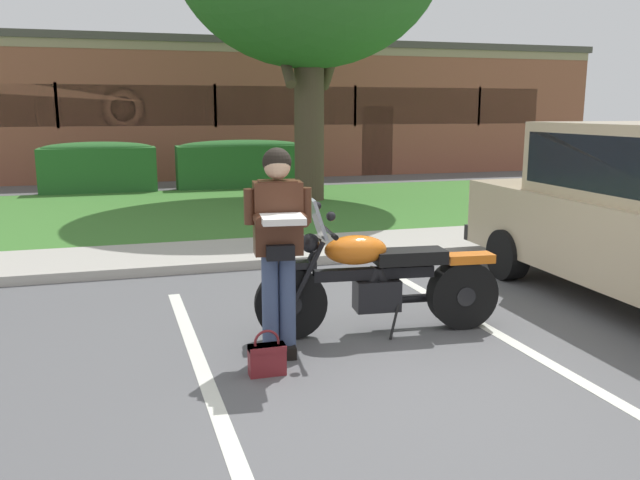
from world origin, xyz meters
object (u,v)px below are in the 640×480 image
(brick_building, at_px, (198,109))
(rider_person, at_px, (278,236))
(hedge_left, at_px, (98,167))
(hedge_center_left, at_px, (241,163))
(motorcycle, at_px, (388,280))
(handbag, at_px, (267,357))

(brick_building, bearing_deg, rider_person, -94.26)
(rider_person, xyz_separation_m, brick_building, (1.37, 18.36, 1.00))
(rider_person, relative_size, hedge_left, 0.64)
(hedge_center_left, bearing_deg, rider_person, -98.25)
(motorcycle, height_order, rider_person, rider_person)
(brick_building, bearing_deg, handbag, -94.72)
(handbag, distance_m, hedge_center_left, 12.02)
(hedge_center_left, relative_size, brick_building, 0.13)
(motorcycle, xyz_separation_m, handbag, (-1.25, -0.65, -0.34))
(handbag, distance_m, hedge_left, 11.98)
(rider_person, bearing_deg, motorcycle, 16.01)
(handbag, bearing_deg, hedge_left, 97.63)
(hedge_center_left, bearing_deg, brick_building, 92.54)
(hedge_center_left, bearing_deg, handbag, -98.85)
(motorcycle, bearing_deg, brick_building, 89.06)
(hedge_left, bearing_deg, rider_person, -81.27)
(rider_person, distance_m, brick_building, 18.44)
(rider_person, relative_size, hedge_center_left, 0.53)
(rider_person, bearing_deg, brick_building, 85.74)
(handbag, relative_size, hedge_left, 0.13)
(rider_person, relative_size, brick_building, 0.07)
(motorcycle, height_order, hedge_left, motorcycle)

